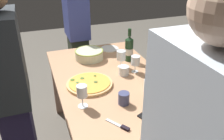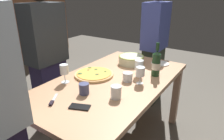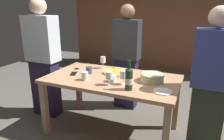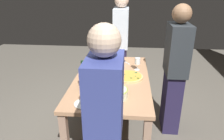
% 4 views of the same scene
% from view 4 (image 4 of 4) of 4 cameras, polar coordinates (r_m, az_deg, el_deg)
% --- Properties ---
extents(ground_plane, '(8.00, 8.00, 0.00)m').
position_cam_4_polar(ground_plane, '(2.93, -0.00, -15.51)').
color(ground_plane, '#605A51').
extents(dining_table, '(1.60, 0.90, 0.75)m').
position_cam_4_polar(dining_table, '(2.58, -0.00, -3.88)').
color(dining_table, tan).
rests_on(dining_table, ground).
extents(pizza, '(0.37, 0.37, 0.03)m').
position_cam_4_polar(pizza, '(2.54, 4.44, -1.75)').
color(pizza, '#E5B170').
rests_on(pizza, dining_table).
extents(serving_bowl, '(0.28, 0.28, 0.09)m').
position_cam_4_polar(serving_bowl, '(2.08, 0.63, -6.19)').
color(serving_bowl, beige).
rests_on(serving_bowl, dining_table).
extents(wine_bottle, '(0.08, 0.08, 0.32)m').
position_cam_4_polar(wine_bottle, '(2.25, -8.03, -2.11)').
color(wine_bottle, '#1B391E').
rests_on(wine_bottle, dining_table).
extents(wine_glass_near_pizza, '(0.07, 0.07, 0.17)m').
position_cam_4_polar(wine_glass_near_pizza, '(2.74, 7.07, 2.36)').
color(wine_glass_near_pizza, white).
rests_on(wine_glass_near_pizza, dining_table).
extents(wine_glass_by_bottle, '(0.08, 0.08, 0.15)m').
position_cam_4_polar(wine_glass_by_bottle, '(2.46, -5.78, -0.19)').
color(wine_glass_by_bottle, white).
rests_on(wine_glass_by_bottle, dining_table).
extents(wine_glass_far_left, '(0.08, 0.08, 0.16)m').
position_cam_4_polar(wine_glass_far_left, '(2.33, -4.47, -1.41)').
color(wine_glass_far_left, white).
rests_on(wine_glass_far_left, dining_table).
extents(cup_amber, '(0.08, 0.08, 0.09)m').
position_cam_4_polar(cup_amber, '(2.83, 1.32, 1.59)').
color(cup_amber, '#3F456C').
rests_on(cup_amber, dining_table).
extents(cup_ceramic, '(0.08, 0.08, 0.10)m').
position_cam_4_polar(cup_ceramic, '(2.78, -3.80, 1.26)').
color(cup_ceramic, white).
rests_on(cup_ceramic, dining_table).
extents(cup_spare, '(0.09, 0.09, 0.08)m').
position_cam_4_polar(cup_spare, '(2.49, -3.08, -1.60)').
color(cup_spare, white).
rests_on(cup_spare, dining_table).
extents(side_plate, '(0.20, 0.20, 0.01)m').
position_cam_4_polar(side_plate, '(2.00, -7.69, -9.25)').
color(side_plate, white).
rests_on(side_plate, dining_table).
extents(cell_phone, '(0.12, 0.16, 0.01)m').
position_cam_4_polar(cell_phone, '(3.01, -0.48, 2.09)').
color(cell_phone, black).
rests_on(cell_phone, dining_table).
extents(pizza_knife, '(0.16, 0.11, 0.02)m').
position_cam_4_polar(pizza_knife, '(3.05, 3.68, 2.31)').
color(pizza_knife, silver).
rests_on(pizza_knife, dining_table).
extents(person_host, '(0.39, 0.24, 1.59)m').
position_cam_4_polar(person_host, '(1.57, -1.80, -16.52)').
color(person_host, '#2B3426').
rests_on(person_host, ground).
extents(person_guest_left, '(0.46, 0.24, 1.70)m').
position_cam_4_polar(person_guest_left, '(3.53, 2.43, 6.89)').
color(person_guest_left, '#271E3C').
rests_on(person_guest_left, ground).
extents(person_guest_right, '(0.40, 0.24, 1.62)m').
position_cam_4_polar(person_guest_right, '(2.64, 16.97, -0.35)').
color(person_guest_right, '#241E3F').
rests_on(person_guest_right, ground).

